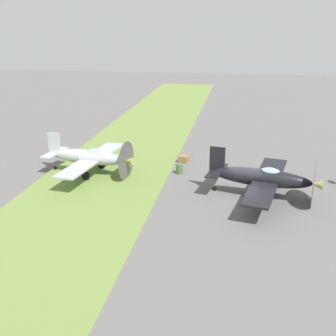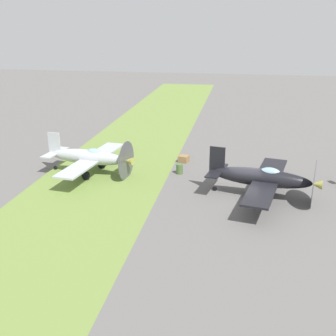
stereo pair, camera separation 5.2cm
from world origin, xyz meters
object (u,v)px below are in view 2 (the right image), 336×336
at_px(airplane_lead, 263,178).
at_px(fuel_drum, 180,169).
at_px(airplane_wingman, 90,157).
at_px(supply_crate, 184,159).

height_order(airplane_lead, fuel_drum, airplane_lead).
bearing_deg(airplane_wingman, supply_crate, 128.43).
height_order(airplane_lead, supply_crate, airplane_lead).
relative_size(airplane_lead, airplane_wingman, 1.05).
bearing_deg(supply_crate, fuel_drum, 1.34).
bearing_deg(airplane_wingman, fuel_drum, 107.07).
bearing_deg(airplane_lead, supply_crate, -125.40).
relative_size(airplane_lead, fuel_drum, 12.23).
relative_size(airplane_wingman, supply_crate, 11.63).
relative_size(airplane_lead, supply_crate, 12.23).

